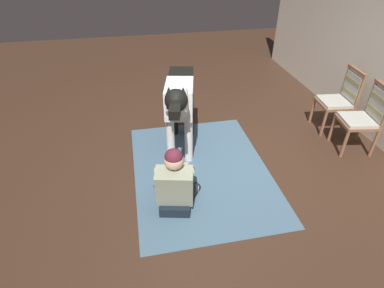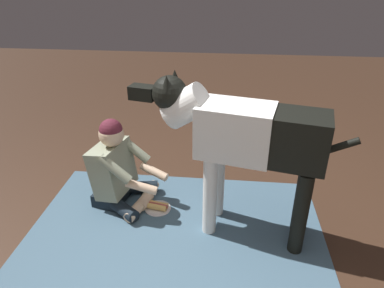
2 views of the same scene
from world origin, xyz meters
name	(u,v)px [view 1 (image 1 of 2)]	position (x,y,z in m)	size (l,w,h in m)	color
ground_plane	(205,163)	(0.00, 0.00, 0.00)	(13.01, 13.01, 0.00)	#3C271A
area_rug	(201,170)	(0.14, -0.09, 0.00)	(2.36, 1.75, 0.01)	#456277
dining_chair_left_of_pair	(341,97)	(-0.50, 2.23, 0.54)	(0.50, 0.51, 0.98)	brown
dining_chair_right_of_pair	(366,115)	(0.07, 2.23, 0.54)	(0.53, 0.53, 0.98)	brown
person_sitting_on_floor	(175,184)	(0.70, -0.52, 0.33)	(0.68, 0.57, 0.81)	black
large_dog	(180,100)	(-0.34, -0.28, 0.82)	(1.62, 0.54, 1.25)	white
hot_dog_on_plate	(178,182)	(0.34, -0.44, 0.03)	(0.23, 0.23, 0.06)	silver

